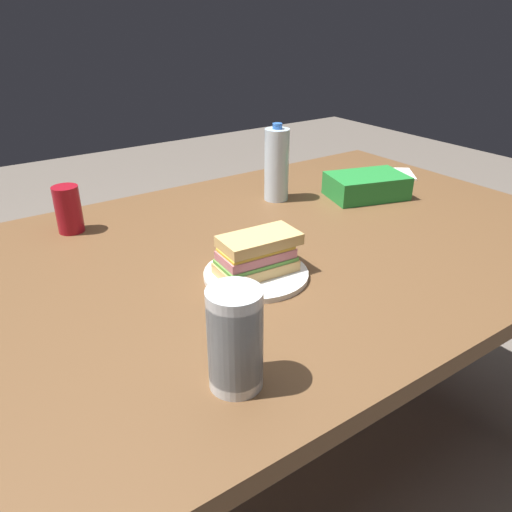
# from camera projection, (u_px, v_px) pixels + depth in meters

# --- Properties ---
(ground_plane) EXTENTS (8.00, 8.00, 0.00)m
(ground_plane) POSITION_uv_depth(u_px,v_px,m) (267.00, 462.00, 1.56)
(ground_plane) COLOR #70665B
(dining_table) EXTENTS (1.68, 1.06, 0.76)m
(dining_table) POSITION_uv_depth(u_px,v_px,m) (269.00, 274.00, 1.26)
(dining_table) COLOR brown
(dining_table) RESTS_ON ground_plane
(paper_plate) EXTENTS (0.23, 0.23, 0.01)m
(paper_plate) POSITION_uv_depth(u_px,v_px,m) (256.00, 274.00, 1.07)
(paper_plate) COLOR white
(paper_plate) RESTS_ON dining_table
(sandwich) EXTENTS (0.19, 0.11, 0.08)m
(sandwich) POSITION_uv_depth(u_px,v_px,m) (257.00, 254.00, 1.06)
(sandwich) COLOR #DBB26B
(sandwich) RESTS_ON paper_plate
(soda_can_red) EXTENTS (0.07, 0.07, 0.12)m
(soda_can_red) POSITION_uv_depth(u_px,v_px,m) (68.00, 209.00, 1.27)
(soda_can_red) COLOR maroon
(soda_can_red) RESTS_ON dining_table
(chip_bag) EXTENTS (0.26, 0.21, 0.07)m
(chip_bag) POSITION_uv_depth(u_px,v_px,m) (366.00, 186.00, 1.52)
(chip_bag) COLOR #268C38
(chip_bag) RESTS_ON dining_table
(water_bottle_tall) EXTENTS (0.07, 0.07, 0.23)m
(water_bottle_tall) POSITION_uv_depth(u_px,v_px,m) (277.00, 165.00, 1.47)
(water_bottle_tall) COLOR silver
(water_bottle_tall) RESTS_ON dining_table
(plastic_cup_stack) EXTENTS (0.08, 0.08, 0.17)m
(plastic_cup_stack) POSITION_uv_depth(u_px,v_px,m) (235.00, 339.00, 0.73)
(plastic_cup_stack) COLOR silver
(plastic_cup_stack) RESTS_ON dining_table
(paper_napkin) EXTENTS (0.18, 0.18, 0.01)m
(paper_napkin) POSITION_uv_depth(u_px,v_px,m) (394.00, 174.00, 1.74)
(paper_napkin) COLOR white
(paper_napkin) RESTS_ON dining_table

